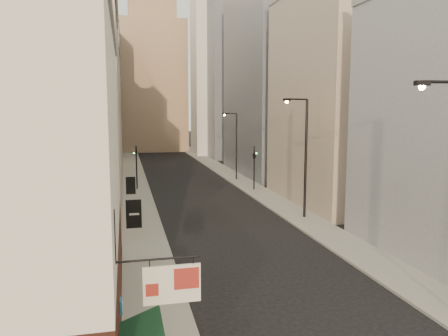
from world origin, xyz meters
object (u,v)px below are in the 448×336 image
clock_tower (153,71)px  streetlamp_mid (304,151)px  traffic_light_right (254,157)px  traffic_light_left (136,158)px  white_tower (213,61)px  streetlamp_far (235,142)px

clock_tower → streetlamp_mid: bearing=-83.7°
clock_tower → traffic_light_right: bearing=-82.3°
traffic_light_left → white_tower: bearing=-90.7°
clock_tower → streetlamp_far: bearing=-81.5°
white_tower → streetlamp_mid: white_tower is taller
clock_tower → white_tower: bearing=-51.8°
clock_tower → white_tower: size_ratio=1.08×
clock_tower → streetlamp_far: size_ratio=5.22×
streetlamp_mid → clock_tower: bearing=75.4°
streetlamp_far → traffic_light_left: size_ratio=1.72×
streetlamp_mid → streetlamp_far: (-0.45, 20.64, -0.72)m
streetlamp_mid → traffic_light_right: (-0.14, 13.27, -1.86)m
streetlamp_far → traffic_light_left: streetlamp_far is taller
streetlamp_far → traffic_light_right: 7.46m
streetlamp_mid → streetlamp_far: 20.65m
traffic_light_left → traffic_light_right: size_ratio=1.00×
streetlamp_mid → traffic_light_left: size_ratio=1.97×
streetlamp_far → traffic_light_left: (-12.47, -4.15, -1.23)m
traffic_light_right → streetlamp_far: bearing=-65.0°
streetlamp_mid → traffic_light_left: bearing=107.1°
streetlamp_mid → traffic_light_left: (-12.92, 16.49, -1.95)m
streetlamp_mid → traffic_light_left: streetlamp_mid is taller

